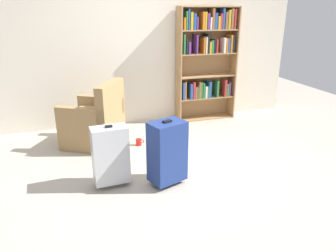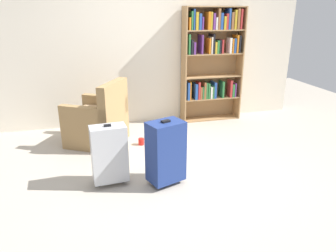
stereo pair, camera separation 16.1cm
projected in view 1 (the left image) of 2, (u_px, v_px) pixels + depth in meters
ground_plane at (184, 169)px, 3.83m from camera, size 8.95×8.95×0.00m
back_wall at (145, 43)px, 5.11m from camera, size 5.11×0.10×2.60m
bookshelf at (206, 58)px, 5.29m from camera, size 1.01×0.28×1.86m
armchair at (95, 123)px, 4.45m from camera, size 0.96×0.96×0.90m
mug at (139, 142)px, 4.50m from camera, size 0.12×0.08×0.10m
suitcase_navy_blue at (167, 152)px, 3.39m from camera, size 0.44×0.37×0.74m
suitcase_silver at (111, 155)px, 3.37m from camera, size 0.39×0.23×0.69m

